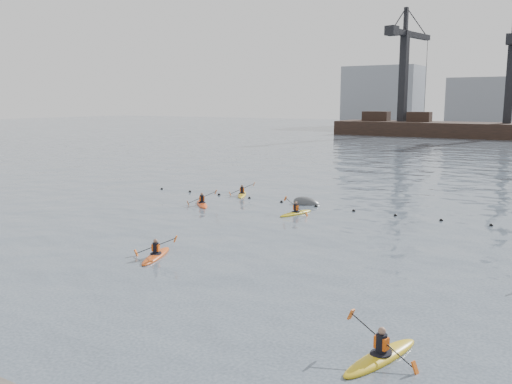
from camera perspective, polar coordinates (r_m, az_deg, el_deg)
ground at (r=21.28m, az=-15.56°, el=-12.04°), size 400.00×400.00×0.00m
float_line at (r=39.68m, az=8.37°, el=-1.69°), size 33.24×0.73×0.24m
barge_pier at (r=124.33m, az=24.74°, el=6.02°), size 72.00×19.30×29.50m
kayaker_0 at (r=27.70m, az=-10.49°, el=-6.54°), size 2.20×3.32×1.28m
kayaker_1 at (r=17.49m, az=13.02°, el=-16.44°), size 2.46×3.67×1.41m
kayaker_2 at (r=40.82m, az=-5.71°, el=-1.22°), size 2.79×2.81×1.24m
kayaker_3 at (r=37.43m, az=4.21°, el=-2.19°), size 2.14×3.17×1.24m
kayaker_5 at (r=44.76m, az=-1.48°, el=-0.23°), size 2.03×3.07×1.23m
mooring_buoy at (r=41.16m, az=5.38°, el=-1.27°), size 2.55×1.88×1.47m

